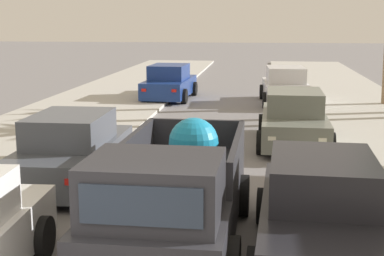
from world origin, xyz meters
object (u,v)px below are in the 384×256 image
at_px(car_left_mid, 169,83).
at_px(car_right_far, 294,120).
at_px(car_right_near, 322,212).
at_px(car_right_mid, 285,87).
at_px(car_left_far, 72,151).
at_px(pickup_truck, 174,198).

bearing_deg(car_left_mid, car_right_far, -59.96).
relative_size(car_right_near, car_right_far, 1.01).
distance_m(car_right_near, car_right_mid, 15.73).
height_order(car_right_near, car_right_mid, same).
relative_size(car_right_near, car_left_mid, 1.00).
height_order(car_left_far, car_right_far, same).
height_order(car_right_near, car_left_far, same).
bearing_deg(car_right_near, car_right_far, 89.89).
distance_m(pickup_truck, car_left_far, 4.23).
xyz_separation_m(car_left_mid, car_right_mid, (5.08, -0.67, 0.00)).
height_order(car_right_near, car_right_far, same).
distance_m(car_left_mid, car_right_mid, 5.12).
bearing_deg(pickup_truck, car_right_mid, 81.51).
xyz_separation_m(car_right_mid, car_left_far, (-5.07, -12.40, 0.00)).
xyz_separation_m(car_left_far, car_right_far, (5.00, 4.43, 0.00)).
bearing_deg(car_left_far, car_left_mid, 90.01).
xyz_separation_m(pickup_truck, car_right_far, (2.25, 7.65, -0.10)).
bearing_deg(car_left_mid, car_left_far, -89.99).
bearing_deg(car_left_mid, car_right_near, -73.10).
distance_m(car_left_mid, car_right_far, 9.98).
bearing_deg(car_left_mid, pickup_truck, -80.44).
bearing_deg(car_left_far, car_right_mid, 67.75).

